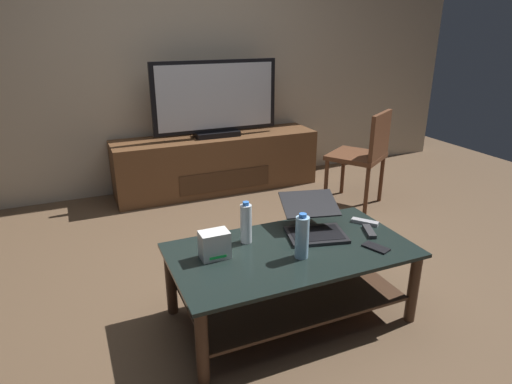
% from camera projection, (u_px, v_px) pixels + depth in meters
% --- Properties ---
extents(ground_plane, '(7.68, 7.68, 0.00)m').
position_uv_depth(ground_plane, '(266.00, 284.00, 2.83)').
color(ground_plane, brown).
extents(back_wall, '(6.40, 0.12, 2.80)m').
position_uv_depth(back_wall, '(173.00, 42.00, 4.15)').
color(back_wall, '#B2A38C').
rests_on(back_wall, ground).
extents(coffee_table, '(1.30, 0.70, 0.43)m').
position_uv_depth(coffee_table, '(291.00, 270.00, 2.42)').
color(coffee_table, black).
rests_on(coffee_table, ground).
extents(media_cabinet, '(1.99, 0.48, 0.55)m').
position_uv_depth(media_cabinet, '(217.00, 163.00, 4.38)').
color(media_cabinet, brown).
rests_on(media_cabinet, ground).
extents(television, '(1.21, 0.20, 0.71)m').
position_uv_depth(television, '(216.00, 100.00, 4.14)').
color(television, black).
rests_on(television, media_cabinet).
extents(dining_chair, '(0.61, 0.61, 0.86)m').
position_uv_depth(dining_chair, '(365.00, 152.00, 3.90)').
color(dining_chair, '#59331E').
rests_on(dining_chair, ground).
extents(laptop, '(0.41, 0.47, 0.18)m').
position_uv_depth(laptop, '(313.00, 222.00, 2.55)').
color(laptop, black).
rests_on(laptop, coffee_table).
extents(router_box, '(0.15, 0.10, 0.14)m').
position_uv_depth(router_box, '(214.00, 245.00, 2.26)').
color(router_box, white).
rests_on(router_box, coffee_table).
extents(water_bottle_near, '(0.07, 0.07, 0.24)m').
position_uv_depth(water_bottle_near, '(302.00, 237.00, 2.25)').
color(water_bottle_near, '#99C6E5').
rests_on(water_bottle_near, coffee_table).
extents(water_bottle_far, '(0.06, 0.06, 0.24)m').
position_uv_depth(water_bottle_far, '(246.00, 223.00, 2.41)').
color(water_bottle_far, silver).
rests_on(water_bottle_far, coffee_table).
extents(cell_phone, '(0.12, 0.16, 0.01)m').
position_uv_depth(cell_phone, '(376.00, 247.00, 2.38)').
color(cell_phone, black).
rests_on(cell_phone, coffee_table).
extents(tv_remote, '(0.13, 0.15, 0.02)m').
position_uv_depth(tv_remote, '(365.00, 222.00, 2.67)').
color(tv_remote, '#99999E').
rests_on(tv_remote, coffee_table).
extents(soundbar_remote, '(0.10, 0.16, 0.02)m').
position_uv_depth(soundbar_remote, '(369.00, 231.00, 2.55)').
color(soundbar_remote, '#2D2D30').
rests_on(soundbar_remote, coffee_table).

